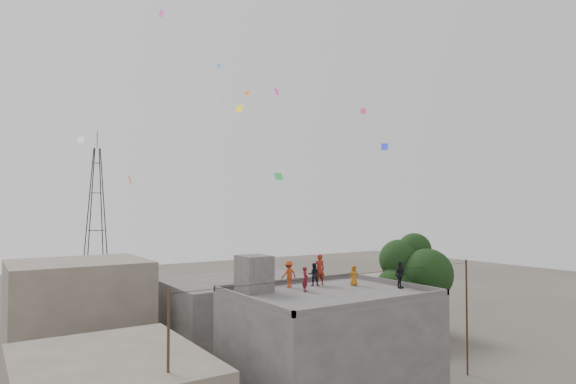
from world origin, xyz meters
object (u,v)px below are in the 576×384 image
stair_head_box (254,274)px  transmission_tower (96,222)px  tree (414,281)px  person_red_adult (319,270)px  person_dark_adult (400,275)px

stair_head_box → transmission_tower: bearing=91.2°
stair_head_box → tree: size_ratio=0.22×
stair_head_box → transmission_tower: (-0.80, 37.40, 1.97)m
tree → transmission_tower: bearing=106.1°
tree → person_red_adult: tree is taller
stair_head_box → person_dark_adult: 8.43m
stair_head_box → person_dark_adult: bearing=-25.5°
tree → person_red_adult: bearing=163.0°
transmission_tower → person_dark_adult: transmission_tower is taller
transmission_tower → person_red_adult: bearing=-82.1°
tree → transmission_tower: size_ratio=0.45×
stair_head_box → tree: tree is taller
tree → person_dark_adult: tree is taller
transmission_tower → person_dark_adult: bearing=-78.4°
person_red_adult → person_dark_adult: size_ratio=1.20×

